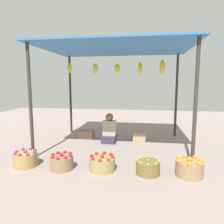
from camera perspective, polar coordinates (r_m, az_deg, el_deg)
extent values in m
plane|color=gray|center=(5.41, 1.07, -9.04)|extent=(14.00, 14.00, 0.00)
cylinder|color=#38332D|center=(4.60, -21.54, 2.60)|extent=(0.07, 0.07, 2.40)
cylinder|color=#38332D|center=(4.07, 21.95, 1.93)|extent=(0.07, 0.07, 2.40)
cylinder|color=#38332D|center=(6.73, -11.36, 4.58)|extent=(0.07, 0.07, 2.40)
cylinder|color=#38332D|center=(6.38, 17.25, 4.19)|extent=(0.07, 0.07, 2.40)
cube|color=#346EAF|center=(5.24, 1.15, 17.15)|extent=(3.55, 2.65, 0.04)
ellipsoid|color=yellow|center=(5.33, -11.60, 11.79)|extent=(0.12, 0.12, 0.24)
ellipsoid|color=yellow|center=(5.57, -4.60, 11.76)|extent=(0.14, 0.14, 0.27)
ellipsoid|color=yellow|center=(5.50, 1.47, 11.83)|extent=(0.15, 0.15, 0.23)
ellipsoid|color=yellow|center=(5.31, 7.76, 11.90)|extent=(0.11, 0.11, 0.27)
ellipsoid|color=yellow|center=(5.00, 13.68, 11.98)|extent=(0.13, 0.13, 0.31)
cube|color=#333144|center=(5.64, -0.79, -7.37)|extent=(0.36, 0.44, 0.18)
cube|color=#B7B393|center=(5.62, -0.71, -4.39)|extent=(0.34, 0.22, 0.40)
sphere|color=#8B5C3E|center=(5.56, -0.71, -1.42)|extent=(0.21, 0.21, 0.21)
cylinder|color=#A68250|center=(4.41, -22.64, -11.91)|extent=(0.45, 0.45, 0.26)
sphere|color=#824067|center=(4.36, -22.76, -9.96)|extent=(0.06, 0.06, 0.06)
sphere|color=#773378|center=(4.27, -20.61, -10.32)|extent=(0.06, 0.06, 0.06)
sphere|color=#773479|center=(4.41, -20.39, -9.75)|extent=(0.06, 0.06, 0.06)
sphere|color=#88366A|center=(4.51, -21.52, -9.38)|extent=(0.06, 0.06, 0.06)
sphere|color=#823767|center=(4.54, -23.30, -9.39)|extent=(0.06, 0.06, 0.06)
sphere|color=#7B3C79|center=(4.46, -24.80, -9.77)|extent=(0.06, 0.06, 0.06)
sphere|color=#7B3368|center=(4.33, -25.16, -10.33)|extent=(0.06, 0.06, 0.06)
sphere|color=#872F76|center=(4.22, -24.08, -10.75)|extent=(0.06, 0.06, 0.06)
sphere|color=#813372|center=(4.19, -22.16, -10.75)|extent=(0.06, 0.06, 0.06)
cylinder|color=#8D6E4E|center=(4.07, -13.65, -13.34)|extent=(0.43, 0.43, 0.25)
sphere|color=#B31A2C|center=(4.02, -13.73, -11.33)|extent=(0.07, 0.07, 0.07)
sphere|color=#B21A1E|center=(3.96, -11.36, -11.66)|extent=(0.07, 0.07, 0.07)
sphere|color=#B01E1F|center=(4.08, -11.43, -11.03)|extent=(0.07, 0.07, 0.07)
sphere|color=#AC271B|center=(4.17, -12.79, -10.66)|extent=(0.07, 0.07, 0.07)
sphere|color=red|center=(4.17, -14.65, -10.72)|extent=(0.07, 0.07, 0.07)
sphere|color=#AA2521|center=(4.09, -16.01, -11.18)|extent=(0.07, 0.07, 0.07)
sphere|color=#B02622|center=(3.96, -16.09, -11.80)|extent=(0.07, 0.07, 0.07)
sphere|color=#A9232B|center=(3.87, -14.73, -12.23)|extent=(0.07, 0.07, 0.07)
sphere|color=#A9211D|center=(3.87, -12.72, -12.17)|extent=(0.07, 0.07, 0.07)
cylinder|color=#9C8754|center=(3.92, -2.72, -14.05)|extent=(0.48, 0.48, 0.24)
sphere|color=red|center=(3.87, -2.73, -12.05)|extent=(0.07, 0.07, 0.07)
sphere|color=red|center=(3.84, 0.21, -12.31)|extent=(0.07, 0.07, 0.07)
sphere|color=red|center=(3.97, -0.32, -11.58)|extent=(0.07, 0.07, 0.07)
sphere|color=red|center=(4.05, -2.16, -11.20)|extent=(0.07, 0.07, 0.07)
sphere|color=red|center=(4.02, -4.30, -11.34)|extent=(0.07, 0.07, 0.07)
sphere|color=red|center=(3.91, -5.61, -11.94)|extent=(0.07, 0.07, 0.07)
sphere|color=red|center=(3.77, -5.29, -12.71)|extent=(0.07, 0.07, 0.07)
sphere|color=red|center=(3.69, -3.36, -13.18)|extent=(0.07, 0.07, 0.07)
sphere|color=red|center=(3.72, -1.02, -13.00)|extent=(0.07, 0.07, 0.07)
cylinder|color=brown|center=(3.82, 9.84, -14.79)|extent=(0.42, 0.42, 0.23)
sphere|color=#8CC239|center=(3.77, 9.89, -12.91)|extent=(0.04, 0.04, 0.04)
sphere|color=#93CD39|center=(3.78, 12.71, -13.01)|extent=(0.04, 0.04, 0.04)
sphere|color=#8AC231|center=(3.90, 11.79, -12.32)|extent=(0.04, 0.04, 0.04)
sphere|color=#86BF2E|center=(3.94, 9.85, -12.03)|extent=(0.04, 0.04, 0.04)
sphere|color=#8EC832|center=(3.89, 7.92, -12.25)|extent=(0.04, 0.04, 0.04)
sphere|color=#83C83C|center=(3.77, 7.05, -12.91)|extent=(0.04, 0.04, 0.04)
sphere|color=#8DC732|center=(3.65, 7.84, -13.65)|extent=(0.04, 0.04, 0.04)
sphere|color=#8FBE3D|center=(3.61, 9.93, -14.01)|extent=(0.04, 0.04, 0.04)
sphere|color=#90BD39|center=(3.66, 11.99, -13.72)|extent=(0.04, 0.04, 0.04)
cylinder|color=#9D7853|center=(3.92, 20.47, -14.33)|extent=(0.46, 0.46, 0.26)
sphere|color=orange|center=(3.87, 20.59, -12.10)|extent=(0.08, 0.08, 0.08)
sphere|color=orange|center=(3.91, 23.30, -12.13)|extent=(0.08, 0.08, 0.08)
sphere|color=orange|center=(4.03, 21.81, -11.46)|extent=(0.08, 0.08, 0.08)
sphere|color=orange|center=(4.03, 19.48, -11.34)|extent=(0.08, 0.08, 0.08)
sphere|color=orange|center=(3.91, 17.91, -11.84)|extent=(0.08, 0.08, 0.08)
sphere|color=orange|center=(3.76, 18.29, -12.66)|extent=(0.08, 0.08, 0.08)
sphere|color=orange|center=(3.70, 20.51, -13.17)|extent=(0.08, 0.08, 0.08)
sphere|color=orange|center=(3.76, 22.80, -12.91)|extent=(0.08, 0.08, 0.08)
cube|color=#8D694F|center=(6.04, -7.05, -6.13)|extent=(0.41, 0.25, 0.24)
cube|color=tan|center=(5.73, 7.52, -6.76)|extent=(0.33, 0.32, 0.26)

